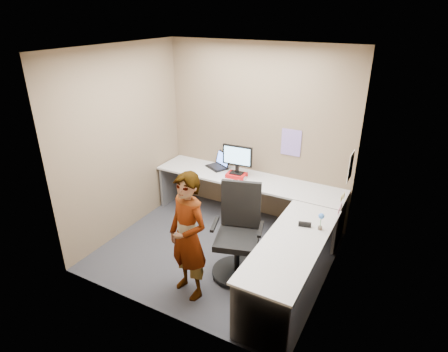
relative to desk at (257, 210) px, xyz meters
The scene contains 21 objects.
ground 0.83m from the desk, 138.54° to the right, with size 3.00×3.00×0.00m, color #2A2B30.
wall_back 1.27m from the desk, 115.54° to the left, with size 3.00×3.00×0.00m, color brown.
wall_right 1.36m from the desk, 19.95° to the right, with size 2.70×2.70×0.00m, color brown.
wall_left 2.12m from the desk, 168.73° to the right, with size 2.70×2.70×0.00m, color brown.
ceiling 2.19m from the desk, 138.54° to the right, with size 3.00×3.00×0.00m, color white.
desk is the anchor object (origin of this frame).
paper_ream 0.83m from the desk, 137.47° to the left, with size 0.29×0.22×0.06m, color #B61213.
monitor 0.95m from the desk, 136.61° to the left, with size 0.47×0.15×0.44m.
laptop 1.30m from the desk, 142.98° to the left, with size 0.43×0.41×0.24m.
trackball_mouse 0.73m from the desk, 134.02° to the left, with size 0.12×0.08×0.07m.
origami 0.62m from the desk, 142.24° to the left, with size 0.10×0.10×0.06m, color white.
stapler 0.85m from the desk, 24.27° to the right, with size 0.15×0.04×0.06m, color black.
flower 1.03m from the desk, 18.83° to the right, with size 0.07×0.07×0.22m.
calendar_purple 1.15m from the desk, 82.85° to the left, with size 0.30×0.01×0.40m, color #846BB7.
calendar_white 1.35m from the desk, 26.02° to the left, with size 0.01×0.28×0.38m, color white.
sticky_note_a 1.13m from the desk, ahead, with size 0.01×0.07×0.07m, color #F2E059.
sticky_note_b 1.10m from the desk, 11.49° to the left, with size 0.01×0.07×0.07m, color pink.
sticky_note_c 1.08m from the desk, ahead, with size 0.01×0.07×0.07m, color pink.
sticky_note_d 1.15m from the desk, 16.61° to the left, with size 0.01×0.07×0.07m, color #F2E059.
office_chair 0.64m from the desk, 87.83° to the right, with size 0.67×0.65×1.18m.
person 1.29m from the desk, 103.86° to the right, with size 0.56×0.37×1.54m, color #999399.
Camera 1 is at (2.17, -3.77, 3.10)m, focal length 30.00 mm.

